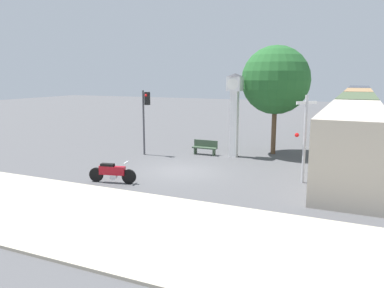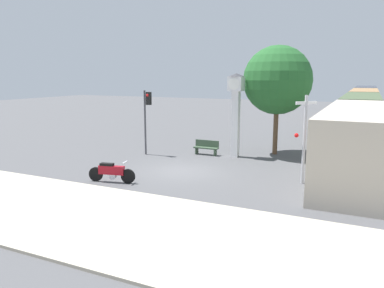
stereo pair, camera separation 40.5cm
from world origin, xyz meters
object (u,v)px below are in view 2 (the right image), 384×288
Objects in this scene: clock_tower at (236,103)px; traffic_light at (147,111)px; street_tree at (278,80)px; railroad_crossing_signal at (304,136)px; motorcycle at (112,172)px; freight_train at (362,109)px; bench at (206,147)px.

clock_tower reaches higher than traffic_light.
traffic_light is 8.38m from street_tree.
clock_tower is 6.51m from railroad_crossing_signal.
motorcycle is 0.04× the size of freight_train.
clock_tower is 5.57m from traffic_light.
street_tree is (2.08, 1.82, 1.35)m from clock_tower.
motorcycle is 0.34× the size of street_tree.
street_tree is 6.10m from bench.
freight_train is 13.14× the size of traffic_light.
clock_tower is 0.10× the size of freight_train.
clock_tower is at bearing 54.55° from motorcycle.
motorcycle is at bearing -110.66° from freight_train.
street_tree reaches higher than motorcycle.
traffic_light is at bearing 166.12° from railroad_crossing_signal.
traffic_light is (-12.02, -20.89, 1.11)m from freight_train.
freight_train is (6.78, 19.08, -1.65)m from clock_tower.
traffic_light is (-1.83, 6.13, 2.32)m from motorcycle.
street_tree is at bearing -105.23° from freight_train.
bench is at bearing -152.46° from street_tree.
street_tree is at bearing 113.83° from railroad_crossing_signal.
traffic_light reaches higher than motorcycle.
railroad_crossing_signal is at bearing -66.17° from street_tree.
clock_tower is 1.25× the size of traffic_light.
street_tree is at bearing 26.37° from traffic_light.
street_tree is at bearing 27.54° from bench.
railroad_crossing_signal is at bearing -13.88° from traffic_light.
traffic_light is 0.99× the size of railroad_crossing_signal.
clock_tower is at bearing 19.04° from traffic_light.
traffic_light is (-5.24, -1.81, -0.53)m from clock_tower.
freight_train is 21.17m from bench.
motorcycle is 28.90m from freight_train.
railroad_crossing_signal reaches higher than motorcycle.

